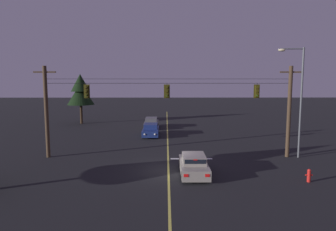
% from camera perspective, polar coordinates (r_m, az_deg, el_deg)
% --- Properties ---
extents(ground_plane, '(180.00, 180.00, 0.00)m').
position_cam_1_polar(ground_plane, '(21.83, 0.08, -10.22)').
color(ground_plane, black).
extents(lane_centre_stripe, '(0.14, 60.00, 0.01)m').
position_cam_1_polar(lane_centre_stripe, '(31.09, -0.06, -5.08)').
color(lane_centre_stripe, '#D1C64C').
rests_on(lane_centre_stripe, ground).
extents(stop_bar_paint, '(3.40, 0.36, 0.01)m').
position_cam_1_polar(stop_bar_paint, '(24.76, 4.47, -8.18)').
color(stop_bar_paint, silver).
rests_on(stop_bar_paint, ground).
extents(signal_span_assembly, '(21.72, 0.32, 7.52)m').
position_cam_1_polar(signal_span_assembly, '(24.56, 0.02, 1.01)').
color(signal_span_assembly, '#423021').
rests_on(signal_span_assembly, ground).
extents(traffic_light_leftmost, '(0.48, 0.41, 1.22)m').
position_cam_1_polar(traffic_light_leftmost, '(25.28, -15.28, 4.45)').
color(traffic_light_leftmost, black).
extents(traffic_light_left_inner, '(0.48, 0.41, 1.22)m').
position_cam_1_polar(traffic_light_left_inner, '(24.44, -0.22, 4.61)').
color(traffic_light_left_inner, black).
extents(traffic_light_centre, '(0.48, 0.41, 1.22)m').
position_cam_1_polar(traffic_light_centre, '(25.54, 16.60, 4.42)').
color(traffic_light_centre, black).
extents(car_waiting_near_lane, '(1.80, 4.33, 1.39)m').
position_cam_1_polar(car_waiting_near_lane, '(20.66, 4.88, -9.36)').
color(car_waiting_near_lane, gray).
rests_on(car_waiting_near_lane, ground).
extents(car_oncoming_lead, '(1.80, 4.42, 1.39)m').
position_cam_1_polar(car_oncoming_lead, '(34.55, -3.29, -2.81)').
color(car_oncoming_lead, navy).
rests_on(car_oncoming_lead, ground).
extents(car_oncoming_trailing, '(1.80, 4.42, 1.39)m').
position_cam_1_polar(car_oncoming_trailing, '(40.24, -3.19, -1.46)').
color(car_oncoming_trailing, '#4C4C51').
rests_on(car_oncoming_trailing, ground).
extents(street_lamp_corner, '(2.11, 0.30, 8.96)m').
position_cam_1_polar(street_lamp_corner, '(26.46, 23.48, 3.89)').
color(street_lamp_corner, '#4C4F54').
rests_on(street_lamp_corner, ground).
extents(tree_verge_far, '(3.89, 3.89, 7.28)m').
position_cam_1_polar(tree_verge_far, '(45.71, -16.29, 4.50)').
color(tree_verge_far, '#332316').
rests_on(tree_verge_far, ground).
extents(fire_hydrant, '(0.44, 0.22, 0.84)m').
position_cam_1_polar(fire_hydrant, '(21.11, 25.21, -10.22)').
color(fire_hydrant, red).
rests_on(fire_hydrant, ground).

